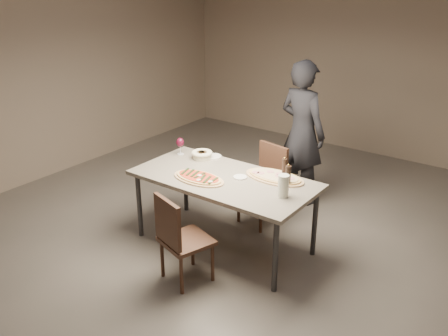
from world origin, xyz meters
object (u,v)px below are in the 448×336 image
Objects in this scene: pepper_mill_left at (288,175)px; carafe at (283,186)px; dining_table at (224,183)px; chair_near at (179,235)px; zucchini_pizza at (199,178)px; chair_far at (266,180)px; diner at (302,133)px; ham_pizza at (275,177)px; bread_basket at (202,154)px.

pepper_mill_left is 1.06× the size of carafe.
chair_near is at bearing -85.39° from dining_table.
chair_far is at bearing 53.04° from zucchini_pizza.
diner is at bearing 112.43° from pepper_mill_left.
dining_table is at bearing -157.03° from ham_pizza.
bread_basket reaches higher than dining_table.
chair_near is (-0.62, -0.72, -0.38)m from carafe.
ham_pizza is at bearing 157.07° from pepper_mill_left.
dining_table is at bearing 177.21° from carafe.
dining_table is at bearing 98.23° from diner.
chair_far is 0.79m from diner.
pepper_mill_left reaches higher than chair_near.
diner reaches higher than bread_basket.
chair_far is (-0.35, 0.43, -0.28)m from ham_pizza.
pepper_mill_left is at bearing 3.26° from zucchini_pizza.
dining_table is 0.79m from chair_near.
carafe reaches higher than chair_near.
dining_table is 0.26m from zucchini_pizza.
dining_table is at bearing 23.70° from zucchini_pizza.
zucchini_pizza is 0.73m from ham_pizza.
bread_basket is 1.08× the size of carafe.
bread_basket is 1.28m from diner.
carafe is at bearing 66.74° from chair_near.
carafe is 0.24× the size of chair_far.
pepper_mill_left reaches higher than carafe.
dining_table is at bearing -29.05° from bread_basket.
ham_pizza is 0.62m from chair_far.
diner is at bearing 93.59° from ham_pizza.
pepper_mill_left is (0.76, 0.38, 0.09)m from zucchini_pizza.
dining_table is at bearing 97.00° from chair_far.
zucchini_pizza is at bearing -153.59° from pepper_mill_left.
chair_far is at bearing 136.63° from pepper_mill_left.
ham_pizza is at bearing 34.67° from dining_table.
chair_near is (0.55, -1.03, -0.32)m from bread_basket.
zucchini_pizza is at bearing -54.49° from bread_basket.
pepper_mill_left reaches higher than ham_pizza.
carafe is at bearing -13.27° from zucchini_pizza.
zucchini_pizza is 0.91× the size of ham_pizza.
chair_near is at bearing -91.32° from zucchini_pizza.
bread_basket is at bearing 135.57° from chair_near.
carafe reaches higher than bread_basket.
carafe is 1.02m from chair_near.
dining_table is 0.65m from pepper_mill_left.
bread_basket reaches higher than ham_pizza.
carafe is 1.04m from chair_far.
dining_table is 2.12× the size of chair_near.
bread_basket is at bearing 74.63° from diner.
chair_near is 1.47m from chair_far.
zucchini_pizza is 0.96m from chair_far.
pepper_mill_left is 0.25× the size of chair_far.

